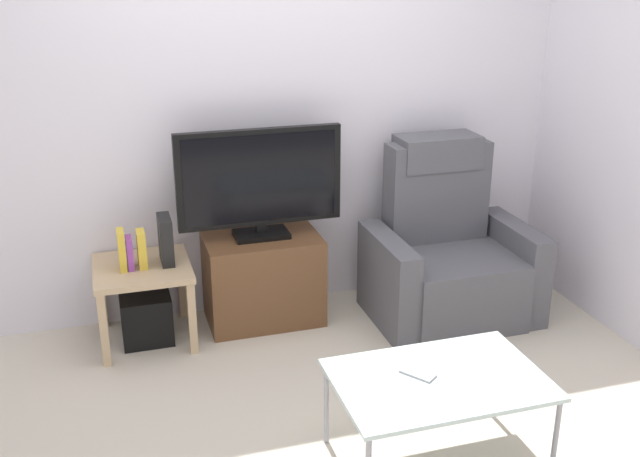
{
  "coord_description": "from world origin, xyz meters",
  "views": [
    {
      "loc": [
        -0.99,
        -3.18,
        2.13
      ],
      "look_at": [
        0.14,
        0.5,
        0.7
      ],
      "focal_mm": 41.8,
      "sensor_mm": 36.0,
      "label": 1
    }
  ],
  "objects_px": {
    "tv_stand": "(263,279)",
    "subwoofer_box": "(146,317)",
    "book_leftmost": "(122,250)",
    "television": "(260,181)",
    "book_middle": "(130,253)",
    "recliner_armchair": "(447,256)",
    "book_rightmost": "(142,249)",
    "coffee_table": "(439,383)",
    "game_console": "(166,240)",
    "side_table": "(143,277)",
    "cell_phone": "(418,373)"
  },
  "relations": [
    {
      "from": "television",
      "to": "game_console",
      "type": "distance_m",
      "value": 0.63
    },
    {
      "from": "book_rightmost",
      "to": "coffee_table",
      "type": "xyz_separation_m",
      "value": [
        1.12,
        -1.49,
        -0.18
      ]
    },
    {
      "from": "side_table",
      "to": "book_leftmost",
      "type": "bearing_deg",
      "value": -168.69
    },
    {
      "from": "television",
      "to": "side_table",
      "type": "distance_m",
      "value": 0.87
    },
    {
      "from": "tv_stand",
      "to": "book_middle",
      "type": "distance_m",
      "value": 0.82
    },
    {
      "from": "television",
      "to": "book_middle",
      "type": "distance_m",
      "value": 0.84
    },
    {
      "from": "recliner_armchair",
      "to": "book_middle",
      "type": "height_order",
      "value": "recliner_armchair"
    },
    {
      "from": "book_middle",
      "to": "book_leftmost",
      "type": "bearing_deg",
      "value": 180.0
    },
    {
      "from": "game_console",
      "to": "book_middle",
      "type": "bearing_deg",
      "value": -171.62
    },
    {
      "from": "game_console",
      "to": "tv_stand",
      "type": "bearing_deg",
      "value": 3.02
    },
    {
      "from": "tv_stand",
      "to": "book_leftmost",
      "type": "distance_m",
      "value": 0.87
    },
    {
      "from": "tv_stand",
      "to": "book_middle",
      "type": "relative_size",
      "value": 3.75
    },
    {
      "from": "book_leftmost",
      "to": "cell_phone",
      "type": "distance_m",
      "value": 1.85
    },
    {
      "from": "tv_stand",
      "to": "book_middle",
      "type": "bearing_deg",
      "value": -175.55
    },
    {
      "from": "book_middle",
      "to": "book_rightmost",
      "type": "distance_m",
      "value": 0.07
    },
    {
      "from": "subwoofer_box",
      "to": "book_leftmost",
      "type": "height_order",
      "value": "book_leftmost"
    },
    {
      "from": "recliner_armchair",
      "to": "book_leftmost",
      "type": "bearing_deg",
      "value": 166.49
    },
    {
      "from": "book_middle",
      "to": "recliner_armchair",
      "type": "bearing_deg",
      "value": -4.52
    },
    {
      "from": "tv_stand",
      "to": "subwoofer_box",
      "type": "height_order",
      "value": "tv_stand"
    },
    {
      "from": "tv_stand",
      "to": "coffee_table",
      "type": "bearing_deg",
      "value": -74.88
    },
    {
      "from": "recliner_armchair",
      "to": "book_rightmost",
      "type": "bearing_deg",
      "value": 166.23
    },
    {
      "from": "subwoofer_box",
      "to": "side_table",
      "type": "bearing_deg",
      "value": 135.0
    },
    {
      "from": "book_rightmost",
      "to": "game_console",
      "type": "height_order",
      "value": "game_console"
    },
    {
      "from": "subwoofer_box",
      "to": "book_leftmost",
      "type": "xyz_separation_m",
      "value": [
        -0.1,
        -0.02,
        0.44
      ]
    },
    {
      "from": "subwoofer_box",
      "to": "book_rightmost",
      "type": "xyz_separation_m",
      "value": [
        0.01,
        -0.02,
        0.43
      ]
    },
    {
      "from": "tv_stand",
      "to": "subwoofer_box",
      "type": "distance_m",
      "value": 0.72
    },
    {
      "from": "television",
      "to": "book_middle",
      "type": "xyz_separation_m",
      "value": [
        -0.77,
        -0.08,
        -0.33
      ]
    },
    {
      "from": "book_leftmost",
      "to": "book_middle",
      "type": "bearing_deg",
      "value": 0.0
    },
    {
      "from": "television",
      "to": "book_rightmost",
      "type": "height_order",
      "value": "television"
    },
    {
      "from": "television",
      "to": "book_leftmost",
      "type": "distance_m",
      "value": 0.87
    },
    {
      "from": "subwoofer_box",
      "to": "recliner_armchair",
      "type": "bearing_deg",
      "value": -5.29
    },
    {
      "from": "television",
      "to": "subwoofer_box",
      "type": "relative_size",
      "value": 3.4
    },
    {
      "from": "recliner_armchair",
      "to": "subwoofer_box",
      "type": "distance_m",
      "value": 1.85
    },
    {
      "from": "tv_stand",
      "to": "cell_phone",
      "type": "xyz_separation_m",
      "value": [
        0.34,
        -1.5,
        0.16
      ]
    },
    {
      "from": "recliner_armchair",
      "to": "game_console",
      "type": "height_order",
      "value": "recliner_armchair"
    },
    {
      "from": "game_console",
      "to": "coffee_table",
      "type": "relative_size",
      "value": 0.3
    },
    {
      "from": "book_middle",
      "to": "book_rightmost",
      "type": "height_order",
      "value": "book_rightmost"
    },
    {
      "from": "subwoofer_box",
      "to": "game_console",
      "type": "xyz_separation_m",
      "value": [
        0.15,
        0.01,
        0.46
      ]
    },
    {
      "from": "television",
      "to": "side_table",
      "type": "height_order",
      "value": "television"
    },
    {
      "from": "book_rightmost",
      "to": "book_middle",
      "type": "bearing_deg",
      "value": 180.0
    },
    {
      "from": "recliner_armchair",
      "to": "cell_phone",
      "type": "bearing_deg",
      "value": -130.06
    },
    {
      "from": "television",
      "to": "coffee_table",
      "type": "relative_size",
      "value": 1.08
    },
    {
      "from": "side_table",
      "to": "book_middle",
      "type": "relative_size",
      "value": 2.96
    },
    {
      "from": "book_leftmost",
      "to": "book_middle",
      "type": "height_order",
      "value": "book_leftmost"
    },
    {
      "from": "game_console",
      "to": "coffee_table",
      "type": "height_order",
      "value": "game_console"
    },
    {
      "from": "television",
      "to": "recliner_armchair",
      "type": "bearing_deg",
      "value": -11.53
    },
    {
      "from": "subwoofer_box",
      "to": "game_console",
      "type": "height_order",
      "value": "game_console"
    },
    {
      "from": "cell_phone",
      "to": "side_table",
      "type": "bearing_deg",
      "value": 89.84
    },
    {
      "from": "subwoofer_box",
      "to": "coffee_table",
      "type": "distance_m",
      "value": 1.9
    },
    {
      "from": "book_middle",
      "to": "game_console",
      "type": "relative_size",
      "value": 0.67
    }
  ]
}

